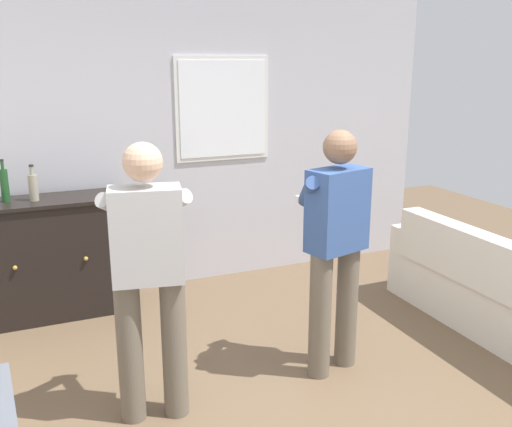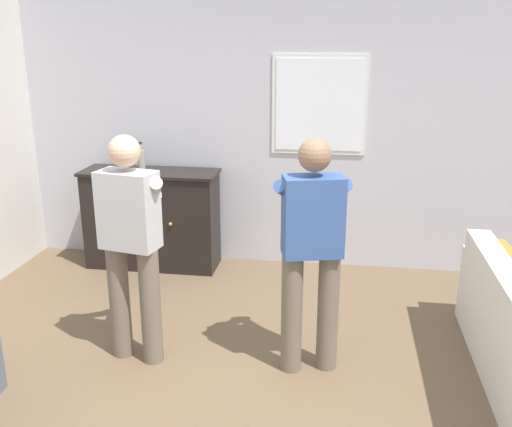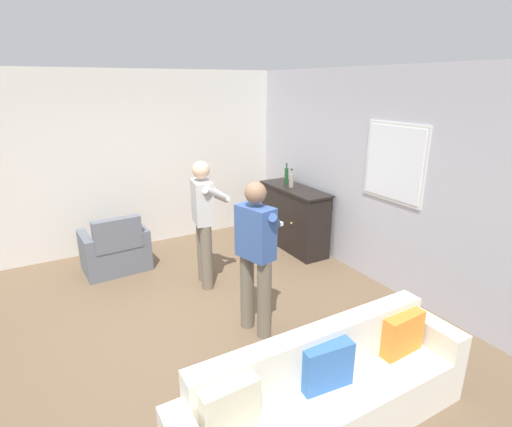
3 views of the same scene
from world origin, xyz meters
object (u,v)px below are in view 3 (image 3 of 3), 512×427
bottle_liquor_amber (291,180)px  person_standing_left (204,218)px  couch (327,397)px  sideboard_cabinet (294,218)px  bottle_wine_green (286,176)px  person_standing_right (256,252)px  armchair (116,251)px

bottle_liquor_amber → person_standing_left: bearing=-73.0°
person_standing_left → bottle_liquor_amber: bearing=107.0°
couch → sideboard_cabinet: 3.70m
bottle_wine_green → person_standing_right: size_ratio=0.20×
sideboard_cabinet → person_standing_right: (1.73, -1.69, 0.43)m
armchair → sideboard_cabinet: bearing=78.1°
armchair → person_standing_right: 2.59m
armchair → person_standing_right: person_standing_right is taller
armchair → person_standing_left: (1.03, 0.96, 0.65)m
sideboard_cabinet → person_standing_left: 1.85m
sideboard_cabinet → person_standing_right: size_ratio=0.82×
armchair → person_standing_left: size_ratio=0.54×
couch → person_standing_right: bearing=171.8°
sideboard_cabinet → bottle_wine_green: (-0.28, 0.02, 0.64)m
person_standing_right → couch: bearing=-8.2°
couch → bottle_wine_green: 4.03m
couch → sideboard_cabinet: size_ratio=1.78×
bottle_wine_green → bottle_liquor_amber: bearing=-12.6°
couch → bottle_wine_green: (-3.44, 1.92, 0.82)m
sideboard_cabinet → person_standing_right: person_standing_right is taller
person_standing_left → sideboard_cabinet: bearing=104.7°
bottle_wine_green → bottle_liquor_amber: (0.21, -0.05, -0.02)m
bottle_wine_green → bottle_liquor_amber: 0.22m
couch → armchair: bearing=-167.8°
sideboard_cabinet → armchair: bearing=-101.9°
person_standing_right → armchair: bearing=-156.2°
sideboard_cabinet → bottle_liquor_amber: bottle_liquor_amber is taller
couch → bottle_liquor_amber: size_ratio=8.33×
sideboard_cabinet → bottle_liquor_amber: size_ratio=4.68×
bottle_wine_green → bottle_liquor_amber: bottle_wine_green is taller
bottle_liquor_amber → person_standing_right: (1.79, -1.67, -0.19)m
bottle_wine_green → sideboard_cabinet: bearing=-4.9°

